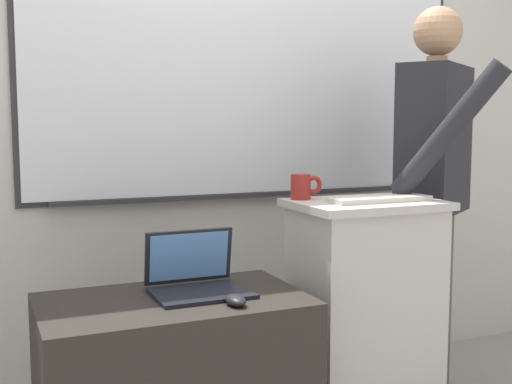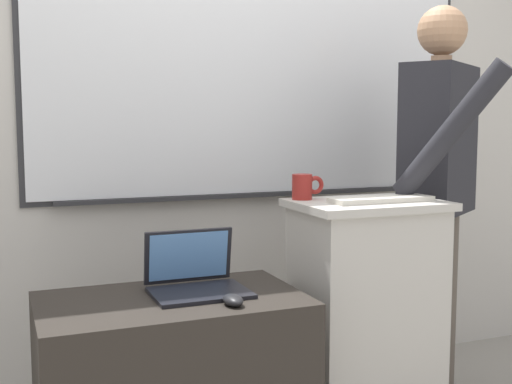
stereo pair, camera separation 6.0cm
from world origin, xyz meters
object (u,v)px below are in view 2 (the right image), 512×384
Objects in this scene: laptop at (195,275)px; coffee_mug at (304,187)px; person_presenter at (439,175)px; wireless_keyboard at (381,199)px; computer_mouse_by_laptop at (233,300)px; lectern_podium at (365,321)px.

coffee_mug is at bearing 19.43° from laptop.
person_presenter is 0.52m from wireless_keyboard.
coffee_mug is (0.45, 0.40, 0.31)m from computer_mouse_by_laptop.
lectern_podium is at bearing 3.35° from laptop.
wireless_keyboard is at bearing 17.28° from computer_mouse_by_laptop.
wireless_keyboard is 3.04× the size of coffee_mug.
wireless_keyboard reaches higher than laptop.
lectern_podium is 3.00× the size of laptop.
computer_mouse_by_laptop is 0.74× the size of coffee_mug.
wireless_keyboard is (-0.45, -0.24, -0.06)m from person_presenter.
laptop is 2.39× the size of coffee_mug.
person_presenter is 5.51× the size of laptop.
wireless_keyboard is (0.75, -0.01, 0.23)m from laptop.
lectern_podium is at bearing 21.96° from computer_mouse_by_laptop.
coffee_mug is at bearing 141.73° from wireless_keyboard.
coffee_mug is (0.51, 0.18, 0.27)m from laptop.
lectern_podium is at bearing 166.47° from person_presenter.
lectern_podium is 2.36× the size of wireless_keyboard.
computer_mouse_by_laptop is at bearing -74.96° from laptop.
coffee_mug is at bearing 41.95° from computer_mouse_by_laptop.
coffee_mug is (-0.24, 0.19, 0.04)m from wireless_keyboard.
wireless_keyboard is at bearing 173.03° from person_presenter.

